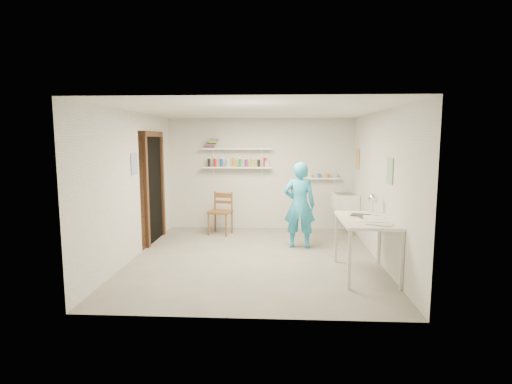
{
  "coord_description": "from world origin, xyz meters",
  "views": [
    {
      "loc": [
        0.36,
        -6.4,
        1.95
      ],
      "look_at": [
        0.0,
        0.4,
        1.05
      ],
      "focal_mm": 28.0,
      "sensor_mm": 36.0,
      "label": 1
    }
  ],
  "objects_px": {
    "work_table": "(366,247)",
    "desk_lamp": "(374,198)",
    "belfast_sink": "(345,201)",
    "man": "(299,205)",
    "wall_clock": "(298,189)",
    "wooden_chair": "(220,212)"
  },
  "relations": [
    {
      "from": "wall_clock",
      "to": "work_table",
      "type": "xyz_separation_m",
      "value": [
        0.89,
        -1.67,
        -0.62
      ]
    },
    {
      "from": "wall_clock",
      "to": "work_table",
      "type": "relative_size",
      "value": 0.22
    },
    {
      "from": "work_table",
      "to": "wall_clock",
      "type": "bearing_deg",
      "value": 118.07
    },
    {
      "from": "work_table",
      "to": "desk_lamp",
      "type": "bearing_deg",
      "value": 67.58
    },
    {
      "from": "wall_clock",
      "to": "work_table",
      "type": "height_order",
      "value": "wall_clock"
    },
    {
      "from": "wooden_chair",
      "to": "man",
      "type": "bearing_deg",
      "value": -17.4
    },
    {
      "from": "wooden_chair",
      "to": "work_table",
      "type": "bearing_deg",
      "value": -30.93
    },
    {
      "from": "work_table",
      "to": "desk_lamp",
      "type": "relative_size",
      "value": 8.0
    },
    {
      "from": "belfast_sink",
      "to": "man",
      "type": "height_order",
      "value": "man"
    },
    {
      "from": "desk_lamp",
      "to": "work_table",
      "type": "bearing_deg",
      "value": -112.42
    },
    {
      "from": "wooden_chair",
      "to": "desk_lamp",
      "type": "xyz_separation_m",
      "value": [
        2.64,
        -1.88,
        0.58
      ]
    },
    {
      "from": "wooden_chair",
      "to": "work_table",
      "type": "xyz_separation_m",
      "value": [
        2.44,
        -2.38,
        -0.05
      ]
    },
    {
      "from": "work_table",
      "to": "desk_lamp",
      "type": "height_order",
      "value": "desk_lamp"
    },
    {
      "from": "man",
      "to": "desk_lamp",
      "type": "xyz_separation_m",
      "value": [
        1.08,
        -0.95,
        0.27
      ]
    },
    {
      "from": "belfast_sink",
      "to": "wooden_chair",
      "type": "distance_m",
      "value": 2.56
    },
    {
      "from": "wall_clock",
      "to": "desk_lamp",
      "type": "xyz_separation_m",
      "value": [
        1.09,
        -1.17,
        0.01
      ]
    },
    {
      "from": "man",
      "to": "work_table",
      "type": "distance_m",
      "value": 1.73
    },
    {
      "from": "wall_clock",
      "to": "work_table",
      "type": "bearing_deg",
      "value": -58.23
    },
    {
      "from": "wooden_chair",
      "to": "work_table",
      "type": "relative_size",
      "value": 0.75
    },
    {
      "from": "man",
      "to": "work_table",
      "type": "height_order",
      "value": "man"
    },
    {
      "from": "man",
      "to": "wall_clock",
      "type": "distance_m",
      "value": 0.34
    },
    {
      "from": "work_table",
      "to": "wooden_chair",
      "type": "bearing_deg",
      "value": 135.76
    }
  ]
}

